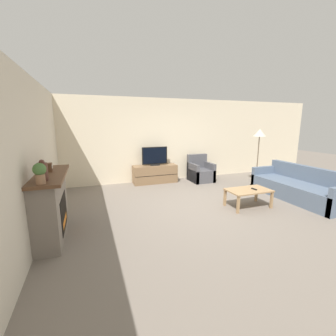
{
  "coord_description": "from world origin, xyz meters",
  "views": [
    {
      "loc": [
        -2.39,
        -4.45,
        1.91
      ],
      "look_at": [
        -0.62,
        0.52,
        0.85
      ],
      "focal_mm": 24.0,
      "sensor_mm": 36.0,
      "label": 1
    }
  ],
  "objects_px": {
    "fireplace": "(51,204)",
    "coffee_table": "(248,192)",
    "tv_stand": "(155,174)",
    "armchair": "(200,172)",
    "tv": "(155,157)",
    "mantel_vase_left": "(43,171)",
    "remote": "(254,189)",
    "couch": "(298,188)",
    "mantel_clock": "(50,167)",
    "potted_plant": "(40,172)",
    "floor_lamp": "(259,136)"
  },
  "relations": [
    {
      "from": "fireplace",
      "to": "coffee_table",
      "type": "relative_size",
      "value": 1.64
    },
    {
      "from": "tv_stand",
      "to": "armchair",
      "type": "bearing_deg",
      "value": -10.01
    },
    {
      "from": "fireplace",
      "to": "tv",
      "type": "xyz_separation_m",
      "value": [
        2.64,
        2.75,
        0.3
      ]
    },
    {
      "from": "mantel_vase_left",
      "to": "remote",
      "type": "relative_size",
      "value": 2.02
    },
    {
      "from": "couch",
      "to": "coffee_table",
      "type": "bearing_deg",
      "value": -177.97
    },
    {
      "from": "mantel_clock",
      "to": "tv",
      "type": "xyz_separation_m",
      "value": [
        2.62,
        2.59,
        -0.31
      ]
    },
    {
      "from": "armchair",
      "to": "couch",
      "type": "relative_size",
      "value": 0.37
    },
    {
      "from": "fireplace",
      "to": "potted_plant",
      "type": "height_order",
      "value": "potted_plant"
    },
    {
      "from": "potted_plant",
      "to": "coffee_table",
      "type": "relative_size",
      "value": 0.3
    },
    {
      "from": "tv_stand",
      "to": "couch",
      "type": "bearing_deg",
      "value": -42.23
    },
    {
      "from": "coffee_table",
      "to": "floor_lamp",
      "type": "height_order",
      "value": "floor_lamp"
    },
    {
      "from": "fireplace",
      "to": "mantel_clock",
      "type": "xyz_separation_m",
      "value": [
        0.02,
        0.16,
        0.61
      ]
    },
    {
      "from": "couch",
      "to": "mantel_vase_left",
      "type": "bearing_deg",
      "value": -174.89
    },
    {
      "from": "mantel_clock",
      "to": "armchair",
      "type": "bearing_deg",
      "value": 29.41
    },
    {
      "from": "remote",
      "to": "floor_lamp",
      "type": "relative_size",
      "value": 0.09
    },
    {
      "from": "remote",
      "to": "mantel_vase_left",
      "type": "bearing_deg",
      "value": -179.19
    },
    {
      "from": "tv_stand",
      "to": "armchair",
      "type": "relative_size",
      "value": 1.63
    },
    {
      "from": "mantel_vase_left",
      "to": "floor_lamp",
      "type": "xyz_separation_m",
      "value": [
        5.62,
        2.01,
        0.3
      ]
    },
    {
      "from": "fireplace",
      "to": "mantel_clock",
      "type": "height_order",
      "value": "mantel_clock"
    },
    {
      "from": "tv_stand",
      "to": "tv",
      "type": "relative_size",
      "value": 1.71
    },
    {
      "from": "mantel_clock",
      "to": "armchair",
      "type": "xyz_separation_m",
      "value": [
        4.13,
        2.33,
        -0.88
      ]
    },
    {
      "from": "floor_lamp",
      "to": "coffee_table",
      "type": "bearing_deg",
      "value": -135.32
    },
    {
      "from": "tv",
      "to": "remote",
      "type": "bearing_deg",
      "value": -61.58
    },
    {
      "from": "coffee_table",
      "to": "couch",
      "type": "xyz_separation_m",
      "value": [
        1.61,
        0.06,
        -0.09
      ]
    },
    {
      "from": "tv",
      "to": "armchair",
      "type": "distance_m",
      "value": 1.63
    },
    {
      "from": "armchair",
      "to": "tv",
      "type": "bearing_deg",
      "value": 170.07
    },
    {
      "from": "mantel_vase_left",
      "to": "armchair",
      "type": "distance_m",
      "value": 5.18
    },
    {
      "from": "coffee_table",
      "to": "floor_lamp",
      "type": "relative_size",
      "value": 0.57
    },
    {
      "from": "mantel_vase_left",
      "to": "mantel_clock",
      "type": "relative_size",
      "value": 2.05
    },
    {
      "from": "coffee_table",
      "to": "remote",
      "type": "distance_m",
      "value": 0.14
    },
    {
      "from": "mantel_vase_left",
      "to": "coffee_table",
      "type": "distance_m",
      "value": 4.15
    },
    {
      "from": "potted_plant",
      "to": "couch",
      "type": "distance_m",
      "value": 5.77
    },
    {
      "from": "couch",
      "to": "tv",
      "type": "bearing_deg",
      "value": 137.79
    },
    {
      "from": "mantel_vase_left",
      "to": "mantel_clock",
      "type": "height_order",
      "value": "mantel_vase_left"
    },
    {
      "from": "remote",
      "to": "potted_plant",
      "type": "bearing_deg",
      "value": -176.44
    },
    {
      "from": "fireplace",
      "to": "floor_lamp",
      "type": "height_order",
      "value": "floor_lamp"
    },
    {
      "from": "tv",
      "to": "floor_lamp",
      "type": "xyz_separation_m",
      "value": [
        2.99,
        -1.22,
        0.68
      ]
    },
    {
      "from": "fireplace",
      "to": "floor_lamp",
      "type": "relative_size",
      "value": 0.94
    },
    {
      "from": "tv",
      "to": "floor_lamp",
      "type": "height_order",
      "value": "floor_lamp"
    },
    {
      "from": "mantel_clock",
      "to": "remote",
      "type": "distance_m",
      "value": 4.22
    },
    {
      "from": "mantel_vase_left",
      "to": "mantel_clock",
      "type": "distance_m",
      "value": 0.65
    },
    {
      "from": "mantel_clock",
      "to": "couch",
      "type": "distance_m",
      "value": 5.71
    },
    {
      "from": "armchair",
      "to": "potted_plant",
      "type": "bearing_deg",
      "value": -142.43
    },
    {
      "from": "mantel_clock",
      "to": "floor_lamp",
      "type": "bearing_deg",
      "value": 13.68
    },
    {
      "from": "potted_plant",
      "to": "fireplace",
      "type": "bearing_deg",
      "value": 91.4
    },
    {
      "from": "floor_lamp",
      "to": "fireplace",
      "type": "bearing_deg",
      "value": -164.81
    },
    {
      "from": "fireplace",
      "to": "mantel_clock",
      "type": "bearing_deg",
      "value": 83.8
    },
    {
      "from": "potted_plant",
      "to": "coffee_table",
      "type": "height_order",
      "value": "potted_plant"
    },
    {
      "from": "mantel_clock",
      "to": "couch",
      "type": "bearing_deg",
      "value": -1.46
    },
    {
      "from": "coffee_table",
      "to": "couch",
      "type": "relative_size",
      "value": 0.41
    }
  ]
}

